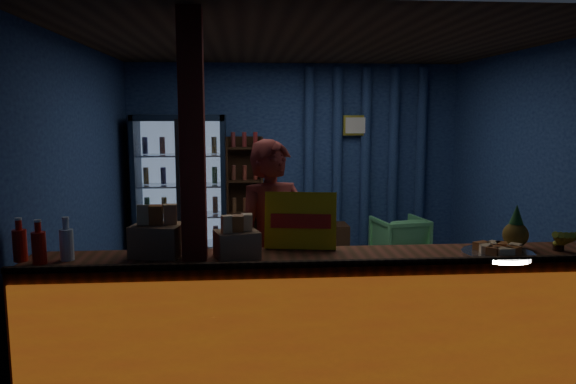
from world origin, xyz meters
name	(u,v)px	position (x,y,z in m)	size (l,w,h in m)	color
ground	(313,298)	(0.00, 0.00, 0.00)	(4.60, 4.60, 0.00)	#515154
room_walls	(314,148)	(0.00, 0.00, 1.57)	(4.60, 4.60, 4.60)	navy
counter	(347,321)	(0.00, -1.91, 0.48)	(4.40, 0.57, 0.99)	brown
support_post	(194,208)	(-1.05, -1.90, 1.30)	(0.16, 0.16, 2.60)	maroon
beverage_cooler	(181,187)	(-1.55, 1.92, 0.93)	(1.20, 0.62, 1.90)	black
bottle_shelf	(245,195)	(-0.70, 2.06, 0.79)	(0.50, 0.28, 1.60)	#321E10
curtain_folds	(365,157)	(1.00, 2.14, 1.30)	(1.74, 0.14, 2.50)	navy
framed_picture	(356,125)	(0.85, 2.10, 1.75)	(0.36, 0.04, 0.28)	gold
shopkeeper	(273,248)	(-0.49, -1.29, 0.86)	(0.63, 0.41, 1.72)	maroon
green_chair	(399,239)	(1.31, 1.41, 0.29)	(0.62, 0.64, 0.58)	#5CB86A
side_table	(328,242)	(0.38, 1.53, 0.24)	(0.53, 0.39, 0.57)	#321E10
yellow_sign	(300,221)	(-0.31, -1.68, 1.16)	(0.53, 0.18, 0.41)	#E9B90C
soda_bottles	(42,244)	(-2.05, -1.90, 1.07)	(0.39, 0.17, 0.29)	red
snack_box_left	(158,237)	(-1.31, -1.79, 1.08)	(0.39, 0.35, 0.35)	#A87351
snack_box_centre	(237,242)	(-0.77, -1.89, 1.06)	(0.33, 0.30, 0.30)	#A87351
pastry_tray	(498,252)	(1.03, -2.00, 0.98)	(0.49, 0.49, 0.08)	silver
pineapple	(516,231)	(1.24, -1.80, 1.08)	(0.18, 0.18, 0.31)	#8A5D19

